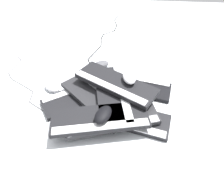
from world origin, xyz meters
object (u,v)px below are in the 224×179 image
object	(u,v)px
keyboard_1	(124,117)
mouse_3	(101,65)
keyboard_5	(115,83)
keyboard_4	(112,94)
mouse_1	(103,115)
keyboard_2	(132,85)
keyboard_3	(96,98)
keyboard_7	(100,119)
mouse_4	(125,80)
keyboard_0	(83,96)
mouse_0	(129,77)
mouse_2	(52,87)
keyboard_6	(112,119)

from	to	relation	value
keyboard_1	mouse_3	world-z (taller)	mouse_3
keyboard_5	keyboard_4	bearing A→B (deg)	77.16
keyboard_5	mouse_1	world-z (taller)	mouse_1
keyboard_2	mouse_3	bearing A→B (deg)	-41.32
keyboard_3	keyboard_7	distance (m)	0.17
keyboard_1	mouse_4	distance (m)	0.25
keyboard_5	keyboard_3	bearing A→B (deg)	33.12
keyboard_0	mouse_3	distance (m)	0.31
mouse_0	mouse_4	world-z (taller)	mouse_0
keyboard_2	keyboard_1	bearing A→B (deg)	81.87
mouse_2	keyboard_5	bearing A→B (deg)	27.11
keyboard_1	keyboard_6	distance (m)	0.08
keyboard_0	keyboard_1	xyz separation A→B (m)	(-0.24, 0.13, 0.00)
keyboard_3	mouse_0	world-z (taller)	mouse_0
keyboard_3	mouse_1	xyz separation A→B (m)	(-0.06, 0.16, 0.07)
keyboard_2	mouse_2	size ratio (longest dim) A/B	4.20
keyboard_3	mouse_3	world-z (taller)	keyboard_3
mouse_1	keyboard_7	bearing A→B (deg)	92.22
mouse_0	mouse_1	bearing A→B (deg)	142.77
mouse_2	mouse_3	size ratio (longest dim) A/B	1.00
keyboard_1	keyboard_2	distance (m)	0.25
keyboard_0	mouse_4	distance (m)	0.26
keyboard_1	keyboard_3	size ratio (longest dim) A/B	1.09
mouse_0	mouse_2	size ratio (longest dim) A/B	1.00
keyboard_7	mouse_2	distance (m)	0.41
keyboard_1	mouse_3	size ratio (longest dim) A/B	4.21
keyboard_0	mouse_2	size ratio (longest dim) A/B	4.08
keyboard_6	keyboard_2	bearing A→B (deg)	-108.15
keyboard_1	mouse_1	xyz separation A→B (m)	(0.09, 0.08, 0.10)
keyboard_2	keyboard_5	distance (m)	0.16
mouse_0	mouse_2	world-z (taller)	mouse_0
mouse_0	mouse_3	bearing A→B (deg)	21.91
keyboard_0	keyboard_3	world-z (taller)	keyboard_3
keyboard_0	keyboard_1	world-z (taller)	same
keyboard_2	keyboard_3	distance (m)	0.25
keyboard_7	mouse_0	distance (m)	0.27
keyboard_2	mouse_1	distance (m)	0.36
keyboard_5	mouse_1	xyz separation A→B (m)	(0.04, 0.23, 0.01)
keyboard_4	mouse_0	distance (m)	0.12
keyboard_1	mouse_3	distance (m)	0.47
keyboard_0	mouse_2	world-z (taller)	mouse_2
keyboard_7	mouse_3	distance (m)	0.51
keyboard_2	keyboard_5	size ratio (longest dim) A/B	1.01
keyboard_1	mouse_3	bearing A→B (deg)	-67.96
keyboard_5	mouse_4	world-z (taller)	keyboard_5
keyboard_5	keyboard_7	world-z (taller)	keyboard_5
keyboard_2	mouse_3	size ratio (longest dim) A/B	4.20
mouse_0	keyboard_7	bearing A→B (deg)	139.33
keyboard_1	keyboard_4	xyz separation A→B (m)	(0.07, -0.10, 0.06)
keyboard_6	mouse_2	size ratio (longest dim) A/B	4.22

